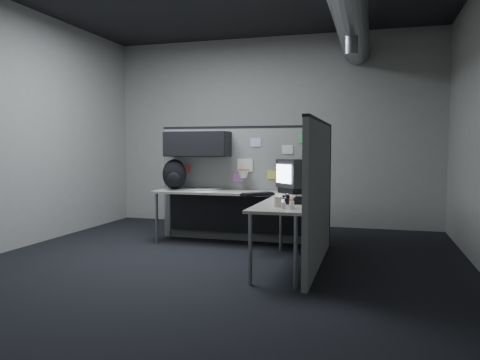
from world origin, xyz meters
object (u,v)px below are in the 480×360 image
(keyboard, at_px, (257,194))
(phone, at_px, (293,200))
(desk, at_px, (248,203))
(backpack, at_px, (174,175))
(monitor, at_px, (296,176))

(keyboard, bearing_deg, phone, -57.11)
(keyboard, xyz_separation_m, phone, (0.57, -0.70, 0.02))
(desk, relative_size, phone, 9.13)
(keyboard, bearing_deg, backpack, 154.88)
(monitor, relative_size, keyboard, 1.26)
(desk, xyz_separation_m, phone, (0.72, -0.83, 0.15))
(desk, xyz_separation_m, monitor, (0.57, 0.31, 0.35))
(phone, xyz_separation_m, backpack, (-1.89, 1.15, 0.17))
(desk, bearing_deg, phone, -48.97)
(phone, bearing_deg, monitor, 95.11)
(keyboard, xyz_separation_m, backpack, (-1.32, 0.45, 0.19))
(monitor, bearing_deg, desk, -153.25)
(desk, bearing_deg, keyboard, -40.76)
(monitor, distance_m, backpack, 1.74)
(desk, height_order, monitor, monitor)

